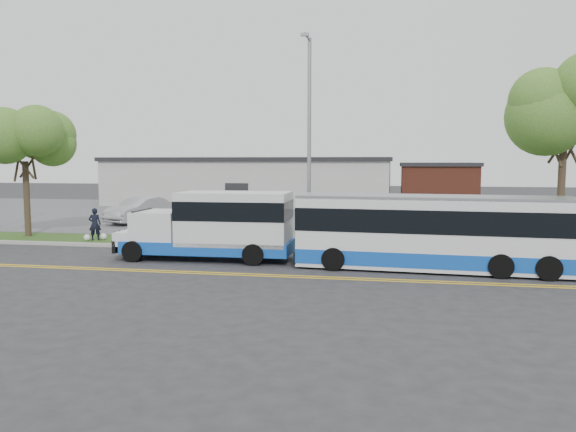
% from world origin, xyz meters
% --- Properties ---
extents(ground, '(140.00, 140.00, 0.00)m').
position_xyz_m(ground, '(0.00, 0.00, 0.00)').
color(ground, '#28282B').
rests_on(ground, ground).
extents(lane_line_north, '(70.00, 0.12, 0.01)m').
position_xyz_m(lane_line_north, '(0.00, -3.85, 0.01)').
color(lane_line_north, gold).
rests_on(lane_line_north, ground).
extents(lane_line_south, '(70.00, 0.12, 0.01)m').
position_xyz_m(lane_line_south, '(0.00, -4.15, 0.01)').
color(lane_line_south, gold).
rests_on(lane_line_south, ground).
extents(curb, '(80.00, 0.30, 0.15)m').
position_xyz_m(curb, '(0.00, 1.10, 0.07)').
color(curb, '#9E9B93').
rests_on(curb, ground).
extents(verge, '(80.00, 3.30, 0.10)m').
position_xyz_m(verge, '(0.00, 2.90, 0.05)').
color(verge, '#304717').
rests_on(verge, ground).
extents(parking_lot, '(80.00, 25.00, 0.10)m').
position_xyz_m(parking_lot, '(0.00, 17.00, 0.05)').
color(parking_lot, '#4C4C4F').
rests_on(parking_lot, ground).
extents(commercial_building, '(25.40, 10.40, 4.35)m').
position_xyz_m(commercial_building, '(-6.00, 27.00, 2.18)').
color(commercial_building, '#9E9E99').
rests_on(commercial_building, ground).
extents(brick_wing, '(6.30, 7.30, 3.90)m').
position_xyz_m(brick_wing, '(10.50, 26.00, 1.96)').
color(brick_wing, brown).
rests_on(brick_wing, ground).
extents(tree_east, '(5.20, 5.20, 8.33)m').
position_xyz_m(tree_east, '(14.00, 3.00, 6.20)').
color(tree_east, '#3B2920').
rests_on(tree_east, verge).
extents(tree_west, '(4.40, 4.40, 6.91)m').
position_xyz_m(tree_west, '(-12.00, 3.20, 5.12)').
color(tree_west, '#3B2920').
rests_on(tree_west, verge).
extents(streetlight_near, '(0.35, 1.53, 9.50)m').
position_xyz_m(streetlight_near, '(3.00, 2.73, 5.23)').
color(streetlight_near, gray).
rests_on(streetlight_near, verge).
extents(shuttle_bus, '(7.31, 2.61, 2.77)m').
position_xyz_m(shuttle_bus, '(-0.16, -1.19, 1.48)').
color(shuttle_bus, '#1048B0').
rests_on(shuttle_bus, ground).
extents(transit_bus, '(10.05, 2.86, 2.76)m').
position_xyz_m(transit_bus, '(8.28, -1.80, 1.39)').
color(transit_bus, silver).
rests_on(transit_bus, ground).
extents(pedestrian, '(0.69, 0.57, 1.61)m').
position_xyz_m(pedestrian, '(-7.68, 2.35, 0.91)').
color(pedestrian, black).
rests_on(pedestrian, verge).
extents(parked_car_a, '(3.07, 5.21, 1.62)m').
position_xyz_m(parked_car_a, '(-9.07, 10.30, 0.91)').
color(parked_car_a, '#ABAFB2').
rests_on(parked_car_a, parking_lot).
extents(parked_car_b, '(3.54, 4.49, 1.22)m').
position_xyz_m(parked_car_b, '(-5.79, 15.81, 0.71)').
color(parked_car_b, white).
rests_on(parked_car_b, parking_lot).
extents(grocery_bag_left, '(0.32, 0.32, 0.32)m').
position_xyz_m(grocery_bag_left, '(-7.98, 2.10, 0.26)').
color(grocery_bag_left, white).
rests_on(grocery_bag_left, verge).
extents(grocery_bag_right, '(0.32, 0.32, 0.32)m').
position_xyz_m(grocery_bag_right, '(-7.38, 2.60, 0.26)').
color(grocery_bag_right, white).
rests_on(grocery_bag_right, verge).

